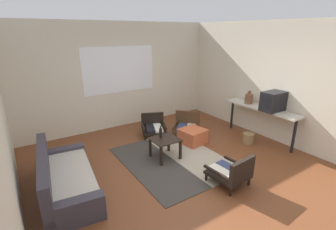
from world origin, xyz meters
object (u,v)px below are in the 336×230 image
(console_shelf, at_px, (261,111))
(crt_television, at_px, (273,101))
(armchair_by_window, at_px, (153,126))
(ottoman_orange, at_px, (193,136))
(armchair_corner, at_px, (187,125))
(clay_vase, at_px, (249,99))
(wicker_basket, at_px, (248,138))
(glass_bottle, at_px, (161,133))
(couch, at_px, (64,179))
(coffee_table, at_px, (165,143))
(armchair_striped_foreground, at_px, (232,172))

(console_shelf, distance_m, crt_television, 0.41)
(armchair_by_window, height_order, ottoman_orange, armchair_by_window)
(armchair_by_window, height_order, console_shelf, console_shelf)
(armchair_corner, relative_size, console_shelf, 0.47)
(clay_vase, relative_size, wicker_basket, 1.23)
(glass_bottle, bearing_deg, console_shelf, -12.47)
(armchair_corner, bearing_deg, console_shelf, -43.21)
(armchair_corner, relative_size, crt_television, 1.57)
(clay_vase, distance_m, glass_bottle, 2.45)
(armchair_corner, height_order, clay_vase, clay_vase)
(glass_bottle, bearing_deg, clay_vase, -3.72)
(ottoman_orange, height_order, clay_vase, clay_vase)
(couch, distance_m, armchair_by_window, 2.65)
(console_shelf, bearing_deg, armchair_by_window, 140.73)
(coffee_table, height_order, glass_bottle, glass_bottle)
(ottoman_orange, bearing_deg, coffee_table, -164.42)
(armchair_corner, xyz_separation_m, wicker_basket, (0.86, -1.21, -0.11))
(couch, distance_m, clay_vase, 4.38)
(armchair_by_window, distance_m, crt_television, 2.83)
(armchair_striped_foreground, bearing_deg, couch, 150.20)
(armchair_by_window, distance_m, console_shelf, 2.59)
(armchair_by_window, bearing_deg, console_shelf, -39.27)
(coffee_table, bearing_deg, crt_television, -16.49)
(coffee_table, xyz_separation_m, clay_vase, (2.38, -0.05, 0.58))
(crt_television, bearing_deg, armchair_by_window, 136.12)
(ottoman_orange, relative_size, glass_bottle, 2.03)
(armchair_by_window, relative_size, ottoman_orange, 1.45)
(armchair_striped_foreground, bearing_deg, wicker_basket, 30.79)
(ottoman_orange, bearing_deg, wicker_basket, -33.62)
(couch, xyz_separation_m, armchair_by_window, (2.36, 1.22, 0.01))
(coffee_table, xyz_separation_m, wicker_basket, (1.99, -0.46, -0.21))
(armchair_by_window, height_order, armchair_striped_foreground, armchair_striped_foreground)
(ottoman_orange, distance_m, console_shelf, 1.70)
(console_shelf, bearing_deg, couch, 174.88)
(console_shelf, height_order, clay_vase, clay_vase)
(ottoman_orange, height_order, console_shelf, console_shelf)
(couch, relative_size, clay_vase, 6.16)
(wicker_basket, bearing_deg, armchair_corner, 125.39)
(armchair_corner, relative_size, clay_vase, 2.73)
(wicker_basket, bearing_deg, couch, 173.92)
(coffee_table, distance_m, wicker_basket, 2.05)
(couch, bearing_deg, clay_vase, -0.13)
(armchair_striped_foreground, xyz_separation_m, console_shelf, (1.96, 0.96, 0.46))
(coffee_table, bearing_deg, armchair_by_window, 70.63)
(console_shelf, distance_m, wicker_basket, 0.71)
(glass_bottle, distance_m, wicker_basket, 2.14)
(console_shelf, bearing_deg, coffee_table, 169.90)
(crt_television, bearing_deg, wicker_basket, 147.56)
(armchair_by_window, bearing_deg, couch, -152.59)
(wicker_basket, bearing_deg, ottoman_orange, 146.38)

